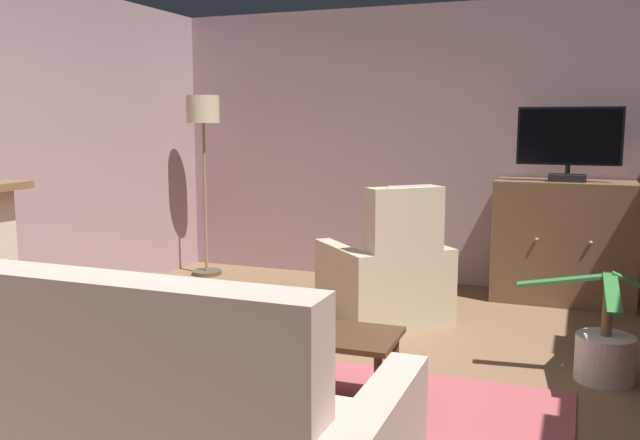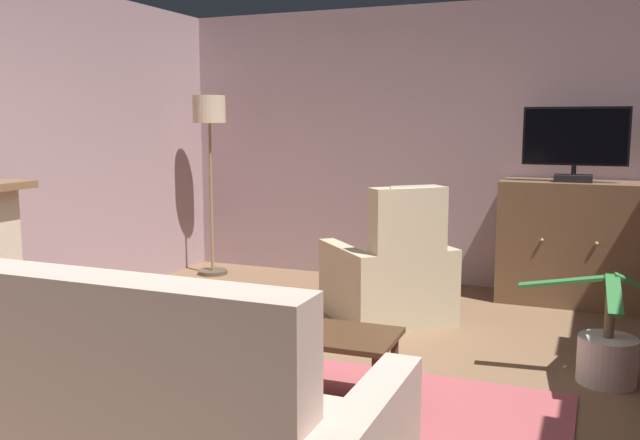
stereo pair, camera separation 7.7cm
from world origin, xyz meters
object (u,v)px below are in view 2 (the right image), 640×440
(tv_cabinet, at_px, (570,245))
(floor_lamp, at_px, (210,131))
(armchair_near_window, at_px, (390,279))
(television, at_px, (575,142))
(sofa_floral, at_px, (125,437))
(potted_plant_on_hearth_side, at_px, (607,353))
(coffee_table, at_px, (300,337))
(tv_remote, at_px, (295,322))

(tv_cabinet, relative_size, floor_lamp, 0.65)
(floor_lamp, bearing_deg, tv_cabinet, 3.46)
(armchair_near_window, bearing_deg, television, 38.89)
(sofa_floral, bearing_deg, tv_cabinet, 70.66)
(floor_lamp, bearing_deg, armchair_near_window, -22.17)
(armchair_near_window, distance_m, potted_plant_on_hearth_side, 1.79)
(tv_cabinet, xyz_separation_m, coffee_table, (-1.30, -2.83, -0.14))
(tv_cabinet, height_order, floor_lamp, floor_lamp)
(tv_cabinet, bearing_deg, coffee_table, -114.75)
(armchair_near_window, relative_size, floor_lamp, 0.66)
(television, distance_m, sofa_floral, 4.49)
(television, distance_m, potted_plant_on_hearth_side, 2.22)
(tv_cabinet, xyz_separation_m, television, (0.00, -0.05, 0.89))
(floor_lamp, bearing_deg, sofa_floral, -63.18)
(tv_remote, distance_m, armchair_near_window, 1.66)
(tv_cabinet, height_order, television, television)
(coffee_table, relative_size, tv_remote, 6.52)
(television, height_order, potted_plant_on_hearth_side, television)
(tv_remote, height_order, potted_plant_on_hearth_side, potted_plant_on_hearth_side)
(tv_cabinet, relative_size, television, 1.39)
(television, bearing_deg, tv_cabinet, 90.00)
(tv_remote, bearing_deg, sofa_floral, 128.14)
(tv_cabinet, xyz_separation_m, floor_lamp, (-3.46, -0.21, 0.97))
(television, distance_m, floor_lamp, 3.47)
(tv_cabinet, xyz_separation_m, sofa_floral, (-1.46, -4.16, -0.16))
(coffee_table, xyz_separation_m, armchair_near_window, (0.01, 1.73, -0.04))
(television, height_order, floor_lamp, floor_lamp)
(coffee_table, height_order, tv_remote, tv_remote)
(armchair_near_window, height_order, potted_plant_on_hearth_side, armchair_near_window)
(sofa_floral, distance_m, floor_lamp, 4.57)
(sofa_floral, bearing_deg, television, 70.42)
(armchair_near_window, bearing_deg, potted_plant_on_hearth_side, -26.32)
(tv_cabinet, relative_size, tv_remote, 6.97)
(tv_cabinet, height_order, coffee_table, tv_cabinet)
(television, height_order, tv_remote, television)
(television, bearing_deg, armchair_near_window, -141.11)
(coffee_table, distance_m, sofa_floral, 1.35)
(potted_plant_on_hearth_side, bearing_deg, armchair_near_window, 153.68)
(coffee_table, bearing_deg, potted_plant_on_hearth_side, 30.43)
(tv_remote, bearing_deg, floor_lamp, -8.60)
(coffee_table, xyz_separation_m, tv_remote, (-0.07, 0.08, 0.06))
(potted_plant_on_hearth_side, bearing_deg, sofa_floral, -127.77)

